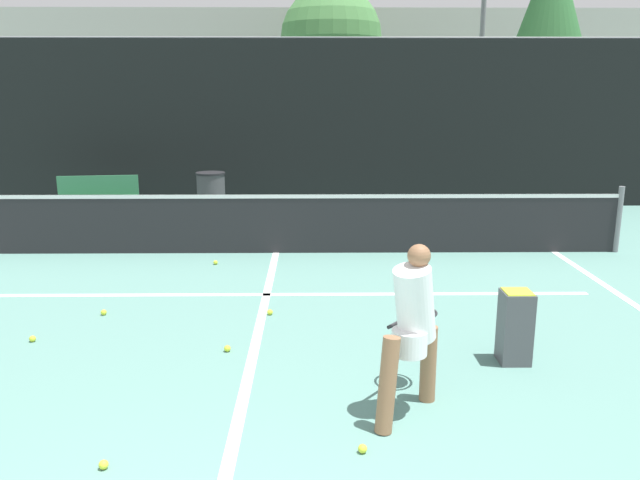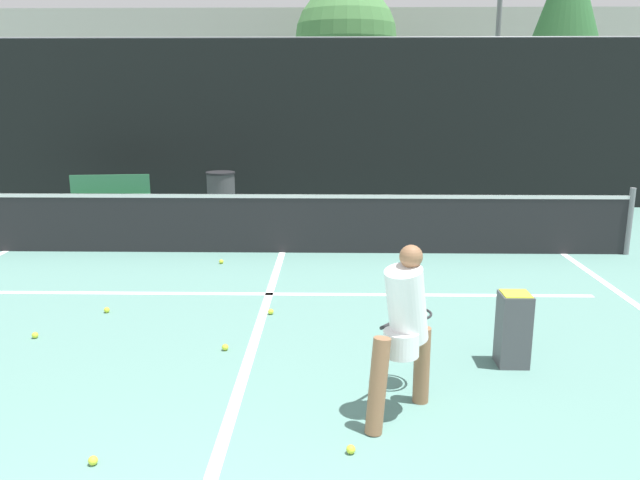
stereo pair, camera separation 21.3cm
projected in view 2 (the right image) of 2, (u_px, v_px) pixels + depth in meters
court_service_line at (269, 294)px, 7.98m from camera, size 8.25×0.10×0.01m
court_center_mark at (258, 330)px, 6.77m from camera, size 0.10×6.76×0.01m
net at (282, 221)px, 9.95m from camera, size 11.09×0.09×1.07m
fence_back at (296, 124)px, 13.76m from camera, size 24.00×0.06×3.68m
player_practicing at (404, 326)px, 4.85m from camera, size 0.71×1.14×1.39m
tennis_ball_scattered_0 at (221, 262)px, 9.40m from camera, size 0.07×0.07×0.07m
tennis_ball_scattered_1 at (35, 335)px, 6.55m from camera, size 0.07×0.07×0.07m
tennis_ball_scattered_2 at (351, 449)px, 4.45m from camera, size 0.07×0.07×0.07m
tennis_ball_scattered_3 at (107, 310)px, 7.31m from camera, size 0.07×0.07×0.07m
tennis_ball_scattered_4 at (225, 347)px, 6.24m from camera, size 0.07×0.07×0.07m
tennis_ball_scattered_5 at (93, 460)px, 4.32m from camera, size 0.07×0.07×0.07m
tennis_ball_scattered_7 at (271, 312)px, 7.25m from camera, size 0.07×0.07×0.07m
ball_hopper at (513, 327)px, 5.84m from camera, size 0.28×0.28×0.71m
courtside_bench at (110, 194)px, 12.88m from camera, size 1.64×0.58×0.86m
trash_bin at (221, 195)px, 12.80m from camera, size 0.60×0.60×0.94m
parked_car at (473, 161)px, 17.58m from camera, size 1.77×4.58×1.48m
tree_west at (567, 8)px, 17.55m from camera, size 2.57×2.57×6.85m
tree_mid at (346, 39)px, 21.05m from camera, size 3.42×3.42×6.02m
building_far at (313, 84)px, 25.93m from camera, size 36.00×2.40×5.72m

